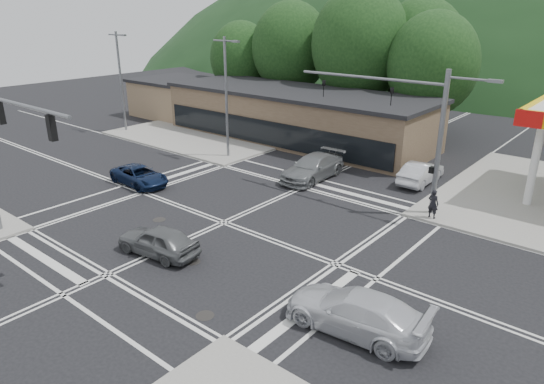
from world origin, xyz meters
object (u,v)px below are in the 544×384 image
Objects in this scene: car_silver_east at (356,312)px; pedestrian at (433,204)px; car_grey_center at (158,241)px; car_northbound at (313,167)px; car_queue_b at (401,154)px; car_queue_a at (421,173)px; car_blue_west at (139,176)px.

car_silver_east is 3.23× the size of pedestrian.
pedestrian is (8.31, 12.00, 0.26)m from car_grey_center.
pedestrian is at bearing -10.58° from car_northbound.
pedestrian reaches higher than car_queue_b.
car_silver_east is at bearing 105.33° from car_queue_a.
car_blue_west is 1.01× the size of car_queue_a.
car_queue_b is 2.77× the size of pedestrian.
car_grey_center is at bearing 58.87° from pedestrian.
car_northbound is at bearing -5.88° from pedestrian.
car_northbound reaches higher than car_blue_west.
car_queue_a is 0.79× the size of car_northbound.
car_silver_east is at bearing -50.65° from car_northbound.
car_queue_b reaches higher than car_blue_west.
car_silver_east reaches higher than car_blue_west.
car_blue_west is at bearing 24.96° from pedestrian.
car_northbound is at bearing 59.19° from car_queue_b.
car_northbound is at bearing -144.78° from car_silver_east.
car_blue_west is 11.50m from car_northbound.
car_silver_east is at bearing -100.72° from car_blue_west.
car_blue_west is 19.36m from car_silver_east.
car_queue_a is at bearing 155.01° from car_grey_center.
car_blue_west is 1.07× the size of car_grey_center.
car_queue_b is 10.28m from pedestrian.
car_silver_east is at bearing 104.87° from car_queue_b.
car_grey_center is 0.75× the size of car_northbound.
car_northbound is at bearing -42.01° from car_blue_west.
car_queue_a reaches higher than car_blue_west.
car_queue_a is 4.20m from car_queue_b.
car_queue_a is at bearing -169.09° from car_silver_east.
car_grey_center is at bearing -118.63° from car_blue_west.
car_blue_west is at bearing -108.51° from car_silver_east.
car_northbound is (8.06, 8.20, 0.19)m from car_blue_west.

